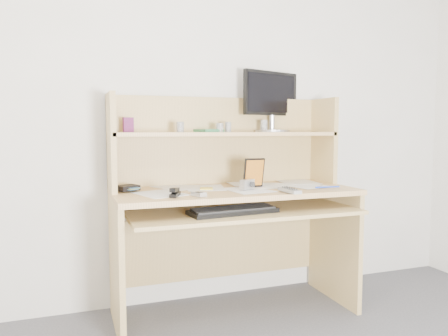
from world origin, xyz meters
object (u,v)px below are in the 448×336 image
object	(u,v)px
tv_remote	(289,190)
keyboard	(233,210)
desk	(230,196)
game_case	(254,173)
monitor	(271,100)

from	to	relation	value
tv_remote	keyboard	bearing A→B (deg)	170.19
desk	game_case	size ratio (longest dim) A/B	8.06
tv_remote	game_case	bearing A→B (deg)	111.88
tv_remote	monitor	distance (m)	0.74
tv_remote	monitor	world-z (taller)	monitor
keyboard	tv_remote	size ratio (longest dim) A/B	2.77
tv_remote	game_case	xyz separation A→B (m)	(-0.11, 0.24, 0.08)
keyboard	tv_remote	bearing A→B (deg)	-14.29
game_case	monitor	size ratio (longest dim) A/B	0.40
monitor	keyboard	bearing A→B (deg)	-152.61
tv_remote	game_case	world-z (taller)	game_case
monitor	tv_remote	bearing A→B (deg)	-122.88
tv_remote	game_case	size ratio (longest dim) A/B	1.03
keyboard	tv_remote	xyz separation A→B (m)	(0.31, -0.04, 0.10)
desk	monitor	size ratio (longest dim) A/B	3.19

